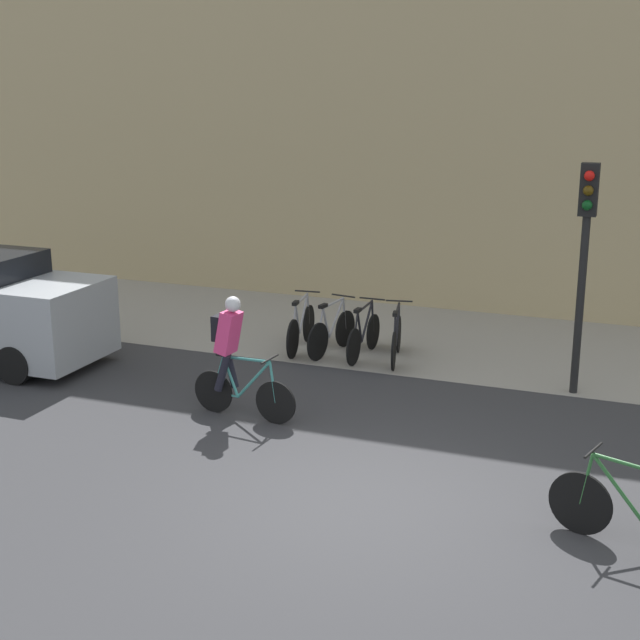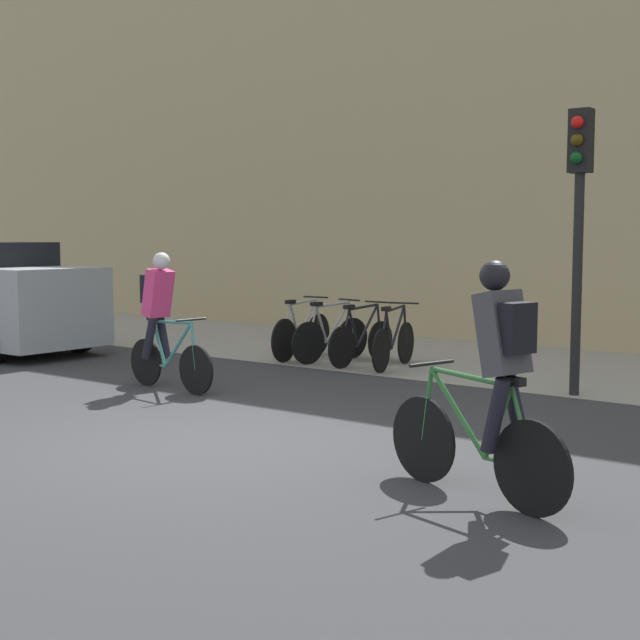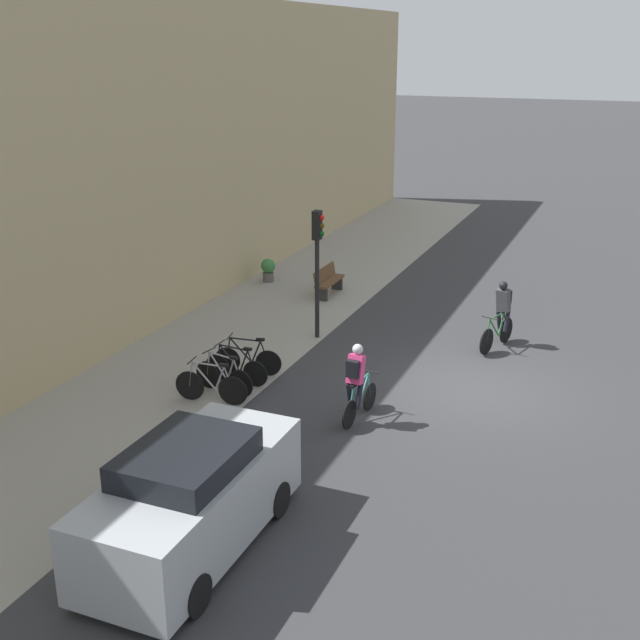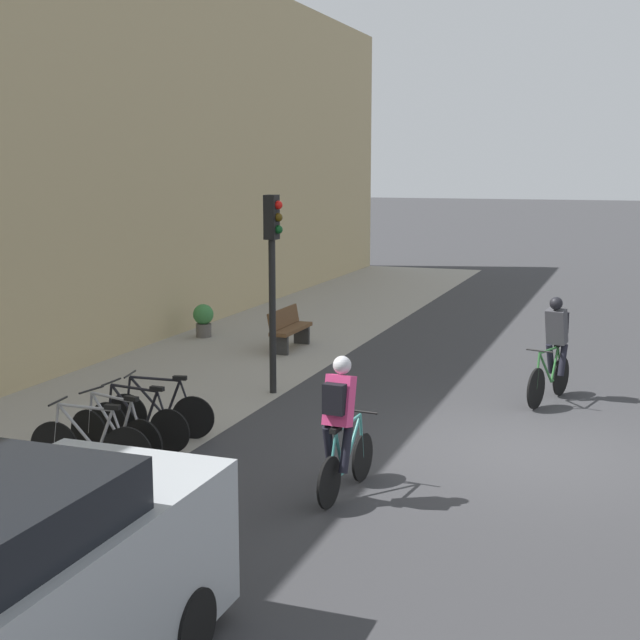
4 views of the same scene
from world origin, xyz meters
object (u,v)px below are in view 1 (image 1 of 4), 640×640
cyclist_pink (232,352)px  parked_bike_3 (396,339)px  traffic_light_pole (585,237)px  parked_bike_1 (332,331)px  parked_bike_0 (301,328)px  parked_bike_2 (364,335)px

cyclist_pink → parked_bike_3: (1.42, 3.30, -0.56)m
cyclist_pink → traffic_light_pole: 5.39m
traffic_light_pole → parked_bike_1: bearing=172.3°
parked_bike_0 → parked_bike_2: size_ratio=1.04×
parked_bike_1 → parked_bike_2: (0.58, -0.00, -0.01)m
cyclist_pink → parked_bike_0: (-0.32, 3.30, -0.54)m
parked_bike_1 → cyclist_pink: bearing=-94.4°
cyclist_pink → parked_bike_1: (0.25, 3.30, -0.55)m
parked_bike_1 → traffic_light_pole: traffic_light_pole is taller
parked_bike_0 → parked_bike_2: bearing=-0.0°
parked_bike_3 → traffic_light_pole: traffic_light_pole is taller
parked_bike_2 → traffic_light_pole: (3.57, -0.56, 2.03)m
parked_bike_0 → traffic_light_pole: bearing=-6.8°
cyclist_pink → traffic_light_pole: traffic_light_pole is taller
parked_bike_1 → traffic_light_pole: bearing=-7.7°
cyclist_pink → parked_bike_2: (0.84, 3.30, -0.56)m
parked_bike_3 → traffic_light_pole: size_ratio=0.47×
cyclist_pink → traffic_light_pole: size_ratio=0.50×
cyclist_pink → parked_bike_3: size_ratio=1.07×
cyclist_pink → traffic_light_pole: (4.40, 2.73, 1.47)m
parked_bike_3 → parked_bike_0: bearing=180.0°
parked_bike_0 → parked_bike_1: size_ratio=1.07×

